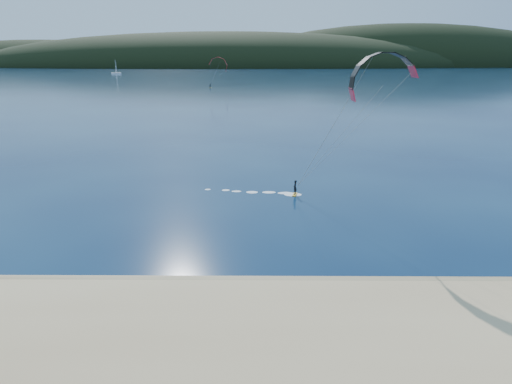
% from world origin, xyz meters
% --- Properties ---
extents(ground, '(1800.00, 1800.00, 0.00)m').
position_xyz_m(ground, '(0.00, 0.00, 0.00)').
color(ground, '#071736').
rests_on(ground, ground).
extents(wet_sand, '(220.00, 2.50, 0.10)m').
position_xyz_m(wet_sand, '(0.00, 4.50, 0.05)').
color(wet_sand, olive).
rests_on(wet_sand, ground).
extents(headland, '(1200.00, 310.00, 140.00)m').
position_xyz_m(headland, '(0.63, 745.28, 0.00)').
color(headland, black).
rests_on(headland, ground).
extents(kitesurfer_near, '(22.13, 6.57, 15.26)m').
position_xyz_m(kitesurfer_near, '(16.52, 21.53, 11.68)').
color(kitesurfer_near, gold).
rests_on(kitesurfer_near, ground).
extents(kitesurfer_far, '(10.37, 8.73, 14.35)m').
position_xyz_m(kitesurfer_far, '(-15.28, 199.80, 10.43)').
color(kitesurfer_far, gold).
rests_on(kitesurfer_far, ground).
extents(sailboat, '(9.24, 5.75, 12.86)m').
position_xyz_m(sailboat, '(-128.34, 394.62, 0.95)').
color(sailboat, white).
rests_on(sailboat, ground).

